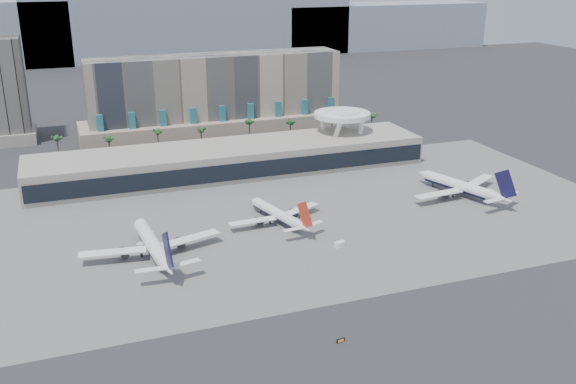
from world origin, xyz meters
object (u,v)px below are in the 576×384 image
object	(u,v)px
airliner_centre	(278,214)
taxiway_sign	(341,340)
airliner_left	(153,244)
service_vehicle_a	(145,247)
service_vehicle_b	(340,244)
airliner_right	(461,186)

from	to	relation	value
airliner_centre	taxiway_sign	world-z (taller)	airliner_centre
airliner_left	airliner_centre	world-z (taller)	airliner_left
service_vehicle_a	taxiway_sign	distance (m)	78.57
airliner_centre	service_vehicle_b	xyz separation A→B (m)	(12.24, -25.67, -2.46)
service_vehicle_b	airliner_centre	bearing A→B (deg)	97.45
airliner_left	airliner_right	size ratio (longest dim) A/B	1.04
airliner_left	airliner_centre	distance (m)	46.98
airliner_right	airliner_left	bearing A→B (deg)	168.58
airliner_right	service_vehicle_a	size ratio (longest dim) A/B	9.37
airliner_left	airliner_right	world-z (taller)	airliner_left
airliner_left	service_vehicle_b	size ratio (longest dim) A/B	13.74
service_vehicle_a	service_vehicle_b	world-z (taller)	service_vehicle_a
taxiway_sign	service_vehicle_b	bearing A→B (deg)	57.93
airliner_right	taxiway_sign	xyz separation A→B (m)	(-86.67, -77.56, -3.52)
service_vehicle_a	service_vehicle_b	distance (m)	62.41
service_vehicle_b	taxiway_sign	world-z (taller)	service_vehicle_b
service_vehicle_a	taxiway_sign	xyz separation A→B (m)	(36.77, -69.43, -0.66)
airliner_left	service_vehicle_b	world-z (taller)	airliner_left
service_vehicle_a	taxiway_sign	bearing A→B (deg)	-39.24
airliner_right	service_vehicle_b	size ratio (longest dim) A/B	13.25
airliner_centre	service_vehicle_a	bearing A→B (deg)	173.54
airliner_left	service_vehicle_b	xyz separation A→B (m)	(57.64, -13.60, -3.17)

